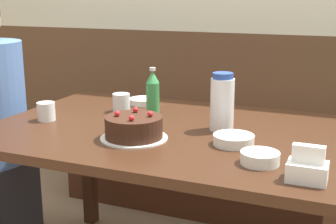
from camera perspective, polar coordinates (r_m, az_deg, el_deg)
The scene contains 11 objects.
bench_seat at distance 2.73m, azimuth 6.88°, elevation -7.84°, with size 1.88×0.38×0.42m.
dining_table at distance 1.84m, azimuth 0.14°, elevation -4.44°, with size 1.38×0.94×0.73m.
birthday_cake at distance 1.67m, azimuth -4.18°, elevation -1.94°, with size 0.24×0.24×0.10m.
water_pitcher at distance 1.77m, azimuth 6.62°, elevation 1.16°, with size 0.09×0.09×0.22m.
soju_bottle at distance 2.02m, azimuth -1.87°, elevation 2.48°, with size 0.06×0.06×0.20m.
napkin_holder at distance 1.36m, azimuth 16.63°, elevation -6.59°, with size 0.11×0.08×0.11m.
bowl_soup_white at distance 1.46m, azimuth 11.15°, elevation -5.51°, with size 0.12×0.12×0.04m.
bowl_rice_small at distance 1.63m, azimuth 8.01°, elevation -3.37°, with size 0.14×0.14×0.04m.
bowl_side_dish at distance 2.20m, azimuth -2.99°, elevation 1.32°, with size 0.14×0.14×0.03m.
glass_water_tall at distance 2.06m, azimuth -5.71°, elevation 1.14°, with size 0.08×0.08×0.08m.
glass_tumbler_short at distance 1.98m, azimuth -14.63°, elevation 0.07°, with size 0.07×0.07×0.08m.
Camera 1 is at (0.66, -1.61, 1.23)m, focal length 50.00 mm.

